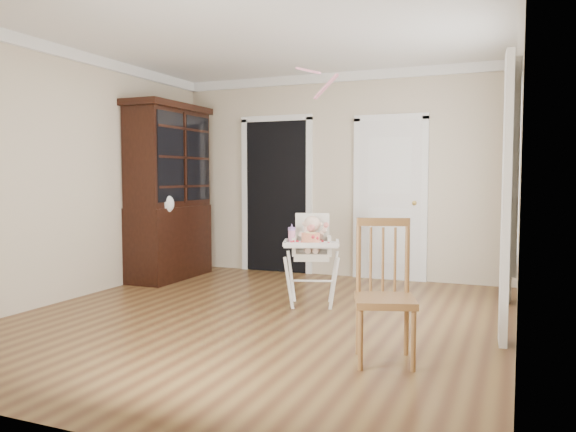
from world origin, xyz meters
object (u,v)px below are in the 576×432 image
at_px(sippy_cup, 292,234).
at_px(china_cabinet, 169,192).
at_px(cake, 311,238).
at_px(dining_chair, 384,295).
at_px(high_chair, 312,248).

xyz_separation_m(sippy_cup, china_cabinet, (-2.10, 0.91, 0.38)).
height_order(cake, china_cabinet, china_cabinet).
bearing_deg(sippy_cup, dining_chair, -46.38).
relative_size(high_chair, cake, 4.14).
height_order(cake, dining_chair, dining_chair).
relative_size(cake, dining_chair, 0.23).
distance_m(high_chair, cake, 0.30).
bearing_deg(china_cabinet, dining_chair, -33.56).
distance_m(china_cabinet, dining_chair, 4.08).
height_order(high_chair, dining_chair, dining_chair).
bearing_deg(high_chair, cake, -91.27).
relative_size(cake, sippy_cup, 1.28).
relative_size(high_chair, dining_chair, 0.94).
xyz_separation_m(high_chair, china_cabinet, (-2.27, 0.77, 0.54)).
bearing_deg(china_cabinet, high_chair, -18.70).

